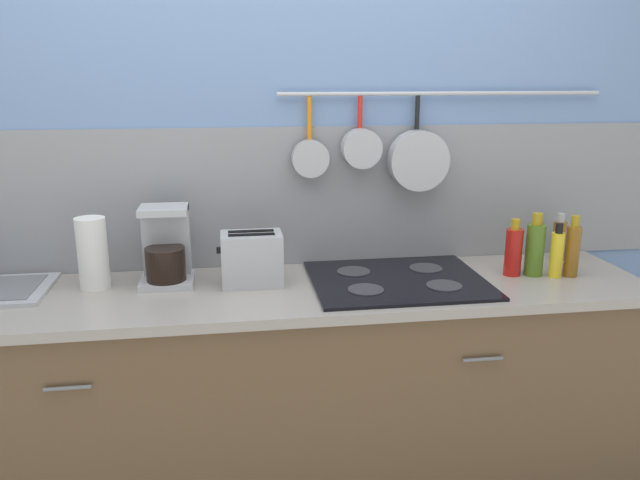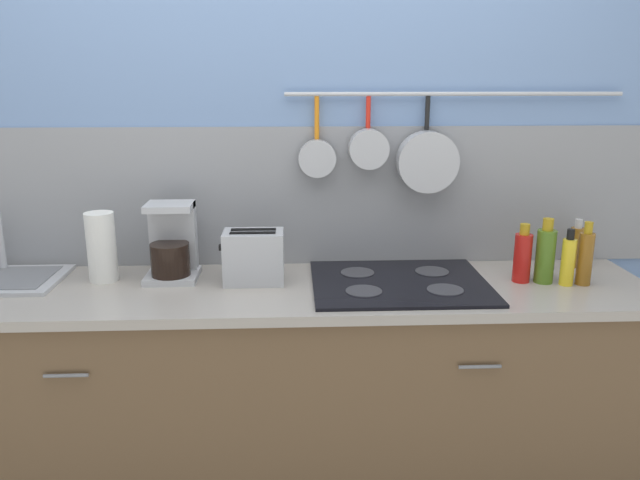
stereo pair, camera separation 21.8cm
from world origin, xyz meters
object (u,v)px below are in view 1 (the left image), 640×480
(bottle_cooking_wine, at_px, (535,248))
(bottle_sesame_oil, at_px, (557,253))
(bottle_hot_sauce, at_px, (559,239))
(bottle_olive_oil, at_px, (514,251))
(toaster, at_px, (252,259))
(bottle_dish_soap, at_px, (572,250))
(paper_towel_roll, at_px, (93,253))
(coffee_maker, at_px, (166,251))

(bottle_cooking_wine, bearing_deg, bottle_sesame_oil, -24.67)
(bottle_sesame_oil, bearing_deg, bottle_hot_sauce, 59.17)
(bottle_olive_oil, bearing_deg, toaster, 177.78)
(toaster, bearing_deg, bottle_olive_oil, -2.22)
(toaster, distance_m, bottle_hot_sauce, 1.26)
(bottle_sesame_oil, relative_size, bottle_hot_sauce, 1.08)
(bottle_dish_soap, bearing_deg, paper_towel_roll, 175.87)
(paper_towel_roll, relative_size, coffee_maker, 0.90)
(bottle_dish_soap, bearing_deg, bottle_cooking_wine, 167.30)
(bottle_cooking_wine, distance_m, bottle_sesame_oil, 0.08)
(bottle_hot_sauce, bearing_deg, bottle_cooking_wine, -137.61)
(bottle_cooking_wine, xyz_separation_m, bottle_hot_sauce, (0.20, 0.18, -0.02))
(paper_towel_roll, relative_size, bottle_olive_oil, 1.18)
(paper_towel_roll, height_order, bottle_dish_soap, paper_towel_roll)
(bottle_hot_sauce, bearing_deg, paper_towel_roll, -177.29)
(paper_towel_roll, relative_size, bottle_cooking_wine, 1.07)
(bottle_sesame_oil, bearing_deg, toaster, 175.78)
(bottle_sesame_oil, relative_size, bottle_dish_soap, 0.89)
(bottle_olive_oil, bearing_deg, paper_towel_roll, 176.90)
(toaster, distance_m, bottle_dish_soap, 1.19)
(paper_towel_roll, relative_size, bottle_sesame_oil, 1.24)
(toaster, height_order, bottle_dish_soap, bottle_dish_soap)
(paper_towel_roll, bearing_deg, bottle_cooking_wine, -3.40)
(coffee_maker, relative_size, bottle_sesame_oil, 1.37)
(bottle_hot_sauce, bearing_deg, coffee_maker, -177.75)
(bottle_dish_soap, bearing_deg, coffee_maker, 174.26)
(bottle_olive_oil, bearing_deg, bottle_hot_sauce, 31.34)
(toaster, distance_m, bottle_olive_oil, 0.98)
(bottle_sesame_oil, distance_m, bottle_dish_soap, 0.06)
(bottle_sesame_oil, height_order, bottle_dish_soap, bottle_dish_soap)
(toaster, height_order, bottle_hot_sauce, toaster)
(coffee_maker, height_order, bottle_olive_oil, coffee_maker)
(bottle_olive_oil, xyz_separation_m, bottle_hot_sauce, (0.28, 0.17, -0.01))
(toaster, bearing_deg, bottle_sesame_oil, -4.22)
(bottle_olive_oil, height_order, bottle_cooking_wine, bottle_cooking_wine)
(paper_towel_roll, height_order, bottle_cooking_wine, paper_towel_roll)
(coffee_maker, xyz_separation_m, toaster, (0.30, -0.07, -0.02))
(coffee_maker, xyz_separation_m, bottle_sesame_oil, (1.43, -0.15, -0.03))
(bottle_dish_soap, bearing_deg, bottle_sesame_oil, -177.83)
(bottle_olive_oil, relative_size, bottle_dish_soap, 0.93)
(coffee_maker, relative_size, bottle_olive_oil, 1.31)
(bottle_cooking_wine, height_order, bottle_dish_soap, bottle_cooking_wine)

